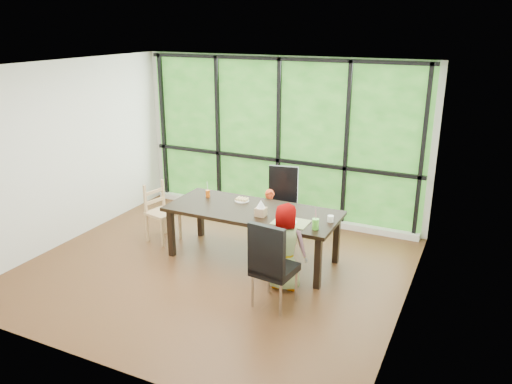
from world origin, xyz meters
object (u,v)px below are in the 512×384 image
child_toddler (270,217)px  green_cup (315,224)px  plate_near (288,222)px  plate_far (242,201)px  orange_cup (208,194)px  chair_end_beech (163,213)px  dining_table (253,234)px  chair_window_leather (281,203)px  tissue_box (261,212)px  chair_interior_leather (275,263)px  child_older (284,247)px  white_mug (331,219)px

child_toddler → green_cup: size_ratio=6.26×
plate_near → child_toddler: bearing=126.4°
plate_far → orange_cup: (-0.54, -0.05, 0.04)m
chair_end_beech → child_toddler: chair_end_beech is taller
green_cup → plate_near: bearing=173.2°
chair_end_beech → plate_far: chair_end_beech is taller
dining_table → chair_window_leather: size_ratio=2.22×
chair_window_leather → child_toddler: 0.36m
dining_table → tissue_box: bearing=-39.4°
chair_interior_leather → child_older: bearing=-76.5°
chair_interior_leather → chair_end_beech: (-2.28, 0.98, -0.09)m
plate_far → green_cup: (1.30, -0.53, 0.06)m
child_toddler → tissue_box: bearing=-89.3°
plate_near → dining_table: bearing=158.8°
chair_window_leather → plate_far: bearing=-125.0°
chair_interior_leather → child_older: child_older is taller
dining_table → child_older: (0.71, -0.56, 0.19)m
child_older → green_cup: size_ratio=8.23×
green_cup → child_older: bearing=-137.9°
chair_end_beech → orange_cup: bearing=-62.7°
child_toddler → green_cup: (1.01, -0.88, 0.39)m
plate_near → white_mug: bearing=28.6°
child_toddler → plate_near: size_ratio=3.50×
chair_interior_leather → child_older: size_ratio=0.96×
dining_table → chair_end_beech: bearing=179.8°
child_toddler → green_cup: green_cup is taller
chair_window_leather → child_toddler: chair_window_leather is taller
chair_interior_leather → chair_end_beech: 2.49m
child_older → chair_window_leather: bearing=-73.4°
chair_end_beech → plate_far: size_ratio=4.30×
child_toddler → child_older: (0.71, -1.16, 0.13)m
child_older → green_cup: child_older is taller
orange_cup → child_toddler: bearing=26.1°
chair_end_beech → child_toddler: 1.63m
chair_end_beech → child_older: 2.30m
chair_window_leather → plate_far: (-0.32, -0.70, 0.22)m
child_toddler → orange_cup: bearing=-168.0°
child_older → plate_near: size_ratio=4.60×
white_mug → chair_end_beech: bearing=-179.5°
chair_interior_leather → white_mug: chair_interior_leather is taller
dining_table → plate_near: bearing=-21.2°
child_older → plate_far: child_older is taller
dining_table → tissue_box: (0.20, -0.17, 0.43)m
chair_end_beech → chair_window_leather: bearing=-46.7°
chair_window_leather → plate_far: chair_window_leather is taller
plate_far → child_toddler: bearing=51.2°
green_cup → white_mug: size_ratio=1.63×
orange_cup → tissue_box: bearing=-19.2°
chair_window_leather → white_mug: (1.08, -0.91, 0.25)m
chair_interior_leather → plate_far: 1.62m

